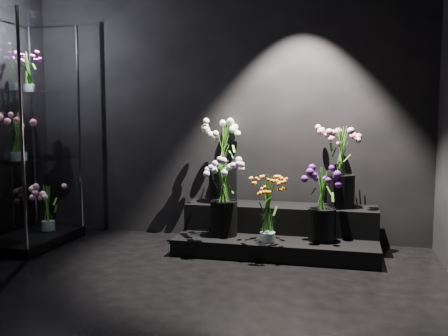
% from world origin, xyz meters
% --- Properties ---
extents(floor, '(4.00, 4.00, 0.00)m').
position_xyz_m(floor, '(0.00, 0.00, 0.00)').
color(floor, black).
rests_on(floor, ground).
extents(wall_back, '(4.00, 0.00, 4.00)m').
position_xyz_m(wall_back, '(0.00, 2.00, 1.40)').
color(wall_back, black).
rests_on(wall_back, floor).
extents(display_riser, '(1.77, 0.79, 0.39)m').
position_xyz_m(display_riser, '(0.61, 1.65, 0.16)').
color(display_riser, black).
rests_on(display_riser, floor).
extents(display_case, '(0.58, 0.96, 2.12)m').
position_xyz_m(display_case, '(-1.69, 1.23, 1.06)').
color(display_case, black).
rests_on(display_case, floor).
extents(bouquet_orange_bells, '(0.30, 0.30, 0.57)m').
position_xyz_m(bouquet_orange_bells, '(0.56, 1.31, 0.44)').
color(bouquet_orange_bells, white).
rests_on(bouquet_orange_bells, display_riser).
extents(bouquet_lilac, '(0.40, 0.40, 0.71)m').
position_xyz_m(bouquet_lilac, '(0.14, 1.45, 0.55)').
color(bouquet_lilac, black).
rests_on(bouquet_lilac, display_riser).
extents(bouquet_purple, '(0.36, 0.36, 0.63)m').
position_xyz_m(bouquet_purple, '(1.01, 1.46, 0.50)').
color(bouquet_purple, black).
rests_on(bouquet_purple, display_riser).
extents(bouquet_cream_roses, '(0.51, 0.51, 0.80)m').
position_xyz_m(bouquet_cream_roses, '(0.05, 1.76, 0.85)').
color(bouquet_cream_roses, black).
rests_on(bouquet_cream_roses, display_riser).
extents(bouquet_pink_roses, '(0.47, 0.47, 0.74)m').
position_xyz_m(bouquet_pink_roses, '(1.16, 1.76, 0.82)').
color(bouquet_pink_roses, black).
rests_on(bouquet_pink_roses, display_riser).
extents(bouquet_case_pink, '(0.41, 0.41, 0.43)m').
position_xyz_m(bouquet_case_pink, '(-1.65, 1.02, 1.05)').
color(bouquet_case_pink, white).
rests_on(bouquet_case_pink, display_case).
extents(bouquet_case_magenta, '(0.25, 0.25, 0.37)m').
position_xyz_m(bouquet_case_magenta, '(-1.74, 1.35, 1.64)').
color(bouquet_case_magenta, white).
rests_on(bouquet_case_magenta, display_case).
extents(bouquet_case_base_pink, '(0.40, 0.40, 0.46)m').
position_xyz_m(bouquet_case_base_pink, '(-1.65, 1.43, 0.34)').
color(bouquet_case_base_pink, white).
rests_on(bouquet_case_base_pink, display_case).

